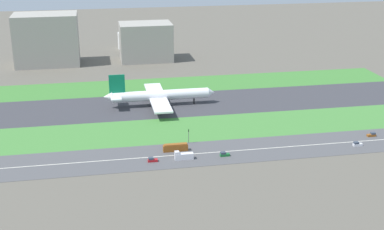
{
  "coord_description": "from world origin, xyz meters",
  "views": [
    {
      "loc": [
        -56.34,
        -294.81,
        98.93
      ],
      "look_at": [
        -7.7,
        -36.5,
        6.0
      ],
      "focal_mm": 50.05,
      "sensor_mm": 36.0,
      "label": 1
    }
  ],
  "objects_px": {
    "car_3": "(372,135)",
    "fuel_tank_west": "(131,40)",
    "airliner": "(158,95)",
    "hangar_building": "(146,42)",
    "bus_0": "(175,147)",
    "car_2": "(152,160)",
    "traffic_light": "(189,135)",
    "car_0": "(224,154)",
    "terminal_building": "(47,39)",
    "car_1": "(357,144)",
    "truck_0": "(183,156)"
  },
  "relations": [
    {
      "from": "car_3",
      "to": "fuel_tank_west",
      "type": "height_order",
      "value": "fuel_tank_west"
    },
    {
      "from": "airliner",
      "to": "hangar_building",
      "type": "height_order",
      "value": "hangar_building"
    },
    {
      "from": "bus_0",
      "to": "hangar_building",
      "type": "height_order",
      "value": "hangar_building"
    },
    {
      "from": "car_2",
      "to": "fuel_tank_west",
      "type": "xyz_separation_m",
      "value": [
        9.21,
        237.0,
        5.95
      ]
    },
    {
      "from": "bus_0",
      "to": "hangar_building",
      "type": "relative_size",
      "value": 0.29
    },
    {
      "from": "traffic_light",
      "to": "airliner",
      "type": "bearing_deg",
      "value": 96.79
    },
    {
      "from": "car_0",
      "to": "bus_0",
      "type": "height_order",
      "value": "bus_0"
    },
    {
      "from": "terminal_building",
      "to": "hangar_building",
      "type": "distance_m",
      "value": 74.33
    },
    {
      "from": "car_1",
      "to": "terminal_building",
      "type": "height_order",
      "value": "terminal_building"
    },
    {
      "from": "car_1",
      "to": "traffic_light",
      "type": "distance_m",
      "value": 80.58
    },
    {
      "from": "car_2",
      "to": "car_3",
      "type": "bearing_deg",
      "value": -174.86
    },
    {
      "from": "car_3",
      "to": "fuel_tank_west",
      "type": "xyz_separation_m",
      "value": [
        -101.95,
        227.0,
        5.95
      ]
    },
    {
      "from": "airliner",
      "to": "hangar_building",
      "type": "xyz_separation_m",
      "value": [
        5.12,
        114.0,
        8.23
      ]
    },
    {
      "from": "car_2",
      "to": "hangar_building",
      "type": "distance_m",
      "value": 193.29
    },
    {
      "from": "bus_0",
      "to": "fuel_tank_west",
      "type": "xyz_separation_m",
      "value": [
        -2.85,
        227.0,
        5.06
      ]
    },
    {
      "from": "terminal_building",
      "to": "fuel_tank_west",
      "type": "height_order",
      "value": "terminal_building"
    },
    {
      "from": "terminal_building",
      "to": "truck_0",
      "type": "bearing_deg",
      "value": -69.82
    },
    {
      "from": "airliner",
      "to": "fuel_tank_west",
      "type": "height_order",
      "value": "airliner"
    },
    {
      "from": "car_2",
      "to": "car_3",
      "type": "xyz_separation_m",
      "value": [
        111.16,
        10.0,
        0.0
      ]
    },
    {
      "from": "airliner",
      "to": "traffic_light",
      "type": "xyz_separation_m",
      "value": [
        7.15,
        -60.01,
        -1.94
      ]
    },
    {
      "from": "car_2",
      "to": "bus_0",
      "type": "relative_size",
      "value": 0.38
    },
    {
      "from": "car_0",
      "to": "hangar_building",
      "type": "bearing_deg",
      "value": -85.44
    },
    {
      "from": "car_2",
      "to": "hangar_building",
      "type": "height_order",
      "value": "hangar_building"
    },
    {
      "from": "car_3",
      "to": "car_2",
      "type": "bearing_deg",
      "value": -174.86
    },
    {
      "from": "traffic_light",
      "to": "fuel_tank_west",
      "type": "xyz_separation_m",
      "value": [
        -10.54,
        219.01,
        2.58
      ]
    },
    {
      "from": "traffic_light",
      "to": "car_2",
      "type": "bearing_deg",
      "value": -137.67
    },
    {
      "from": "traffic_light",
      "to": "fuel_tank_west",
      "type": "distance_m",
      "value": 219.27
    },
    {
      "from": "car_2",
      "to": "bus_0",
      "type": "bearing_deg",
      "value": -140.35
    },
    {
      "from": "truck_0",
      "to": "bus_0",
      "type": "height_order",
      "value": "truck_0"
    },
    {
      "from": "car_2",
      "to": "traffic_light",
      "type": "distance_m",
      "value": 26.93
    },
    {
      "from": "car_1",
      "to": "bus_0",
      "type": "relative_size",
      "value": 0.38
    },
    {
      "from": "car_0",
      "to": "car_1",
      "type": "height_order",
      "value": "same"
    },
    {
      "from": "hangar_building",
      "to": "fuel_tank_west",
      "type": "xyz_separation_m",
      "value": [
        -8.51,
        45.0,
        -7.59
      ]
    },
    {
      "from": "airliner",
      "to": "car_2",
      "type": "relative_size",
      "value": 14.77
    },
    {
      "from": "bus_0",
      "to": "hangar_building",
      "type": "distance_m",
      "value": 182.53
    },
    {
      "from": "airliner",
      "to": "hangar_building",
      "type": "distance_m",
      "value": 114.41
    },
    {
      "from": "truck_0",
      "to": "traffic_light",
      "type": "relative_size",
      "value": 1.17
    },
    {
      "from": "car_0",
      "to": "car_1",
      "type": "xyz_separation_m",
      "value": [
        65.2,
        0.0,
        0.0
      ]
    },
    {
      "from": "car_0",
      "to": "truck_0",
      "type": "bearing_deg",
      "value": 0.0
    },
    {
      "from": "car_2",
      "to": "traffic_light",
      "type": "relative_size",
      "value": 0.61
    },
    {
      "from": "fuel_tank_west",
      "to": "car_3",
      "type": "bearing_deg",
      "value": -65.81
    },
    {
      "from": "car_3",
      "to": "bus_0",
      "type": "height_order",
      "value": "bus_0"
    },
    {
      "from": "bus_0",
      "to": "truck_0",
      "type": "bearing_deg",
      "value": -78.52
    },
    {
      "from": "car_2",
      "to": "fuel_tank_west",
      "type": "height_order",
      "value": "fuel_tank_west"
    },
    {
      "from": "car_2",
      "to": "traffic_light",
      "type": "xyz_separation_m",
      "value": [
        19.75,
        17.99,
        3.37
      ]
    },
    {
      "from": "car_1",
      "to": "truck_0",
      "type": "relative_size",
      "value": 0.52
    },
    {
      "from": "hangar_building",
      "to": "terminal_building",
      "type": "bearing_deg",
      "value": 180.0
    },
    {
      "from": "car_3",
      "to": "car_0",
      "type": "bearing_deg",
      "value": -172.71
    },
    {
      "from": "car_3",
      "to": "traffic_light",
      "type": "distance_m",
      "value": 91.82
    },
    {
      "from": "truck_0",
      "to": "traffic_light",
      "type": "xyz_separation_m",
      "value": [
        5.66,
        17.99,
        2.62
      ]
    }
  ]
}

